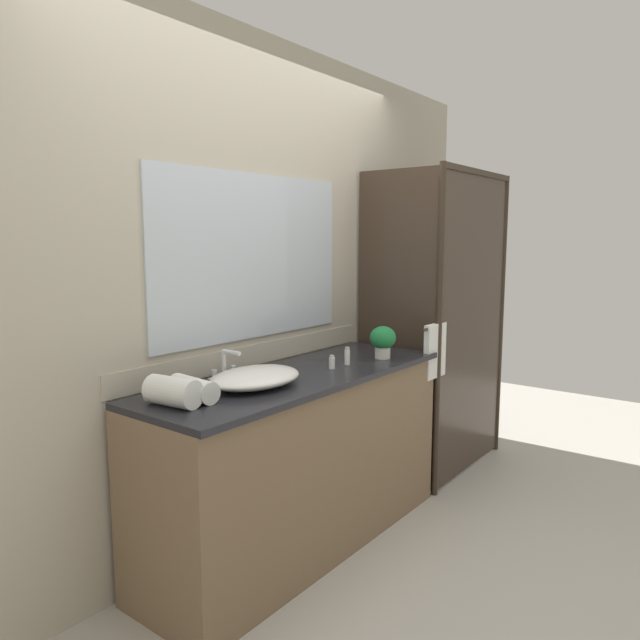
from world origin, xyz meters
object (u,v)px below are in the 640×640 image
Objects in this scene: rolled_towel_middle at (193,389)px; sink_basin at (256,377)px; amenity_bottle_shampoo at (332,362)px; faucet at (225,370)px; potted_plant at (383,340)px; rolled_towel_near_edge at (173,392)px; amenity_bottle_lotion at (347,356)px.

sink_basin is at bearing -8.09° from rolled_towel_middle.
amenity_bottle_shampoo is at bearing -6.35° from sink_basin.
faucet reaches higher than rolled_towel_middle.
rolled_towel_near_edge is at bearing 173.04° from potted_plant.
faucet is at bearing 20.42° from rolled_towel_near_edge.
faucet is 0.76× the size of rolled_towel_near_edge.
rolled_towel_middle is (-0.32, -0.15, -0.00)m from faucet.
amenity_bottle_shampoo is (-0.38, 0.07, -0.07)m from potted_plant.
sink_basin is 1.91× the size of rolled_towel_middle.
faucet reaches higher than rolled_towel_near_edge.
faucet is 0.56m from amenity_bottle_shampoo.
faucet reaches higher than sink_basin.
rolled_towel_near_edge reaches higher than amenity_bottle_lotion.
amenity_bottle_lotion is (0.63, -0.26, -0.00)m from faucet.
potted_plant is 0.81× the size of rolled_towel_near_edge.
potted_plant is (0.89, -0.12, 0.06)m from sink_basin.
amenity_bottle_lotion is at bearing -2.01° from amenity_bottle_shampoo.
amenity_bottle_shampoo is (-0.13, 0.00, -0.01)m from amenity_bottle_lotion.
sink_basin is 0.90m from potted_plant.
amenity_bottle_shampoo is 0.83m from rolled_towel_middle.
amenity_bottle_lotion and rolled_towel_middle have the same top height.
faucet is 0.95m from potted_plant.
amenity_bottle_shampoo is at bearing -7.03° from rolled_towel_middle.
rolled_towel_near_edge is (-1.06, 0.10, 0.01)m from amenity_bottle_lotion.
amenity_bottle_lotion is 0.42× the size of rolled_towel_near_edge.
rolled_towel_middle reaches higher than sink_basin.
potted_plant is at bearing -7.94° from rolled_towel_middle.
faucet is at bearing 157.68° from amenity_bottle_lotion.
amenity_bottle_lotion is (-0.25, 0.06, -0.06)m from potted_plant.
rolled_towel_near_edge reaches higher than amenity_bottle_shampoo.
potted_plant is 1.22m from rolled_towel_middle.
sink_basin is at bearing 173.65° from amenity_bottle_shampoo.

